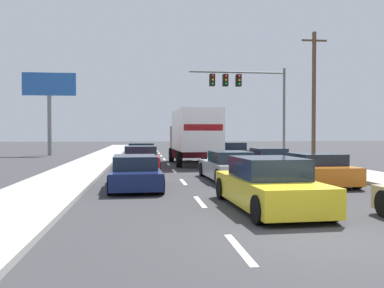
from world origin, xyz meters
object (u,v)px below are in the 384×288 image
Objects in this scene: box_truck at (194,134)px; car_black at (233,152)px; roadside_billboard at (49,95)px; car_gray at (269,160)px; car_orange at (315,170)px; car_yellow at (268,186)px; car_red at (140,159)px; car_silver at (229,167)px; traffic_signal_mast at (242,88)px; car_green at (141,153)px; utility_pole_mid at (314,95)px; car_navy at (135,173)px.

box_truck is 1.68× the size of car_black.
roadside_billboard reaches higher than box_truck.
car_gray is 1.05× the size of car_orange.
car_orange is (3.38, 4.94, -0.05)m from car_yellow.
car_silver is at bearing -54.86° from car_red.
car_yellow is at bearing -74.14° from car_red.
box_truck is at bearing 90.20° from car_yellow.
traffic_signal_mast is at bearing -18.95° from roadside_billboard.
car_green is at bearing -171.95° from car_black.
box_truck is (3.32, 3.85, 1.36)m from car_red.
car_red is 0.90× the size of car_yellow.
roadside_billboard is at bearing 118.65° from car_silver.
car_black is (2.94, 12.83, 0.04)m from car_silver.
car_yellow is at bearing -92.72° from car_silver.
utility_pole_mid is at bearing -27.01° from roadside_billboard.
car_black reaches higher than car_navy.
car_gray is at bearing -129.32° from utility_pole_mid.
box_truck reaches higher than car_green.
car_silver reaches higher than car_gray.
car_orange reaches higher than car_gray.
car_green is 6.65m from car_red.
car_yellow reaches higher than car_orange.
car_orange is 0.45× the size of utility_pole_mid.
box_truck reaches higher than car_orange.
box_truck reaches higher than car_gray.
car_gray is 23.02m from roadside_billboard.
car_navy is (-0.16, -7.25, -0.04)m from car_red.
car_red is 0.47× the size of utility_pole_mid.
utility_pole_mid reaches higher than box_truck.
car_green is at bearing -50.20° from roadside_billboard.
car_yellow reaches higher than car_gray.
traffic_signal_mast is at bearing 130.34° from utility_pole_mid.
car_green is 10.44m from traffic_signal_mast.
car_gray is (3.62, -4.12, -1.41)m from box_truck.
car_red is at bearing 134.18° from car_orange.
roadside_billboard is (-11.47, 12.57, 3.43)m from box_truck.
car_black is at bearing 65.40° from car_navy.
car_silver is at bearing 150.88° from car_orange.
car_navy is 9.95m from car_gray.
car_red is 0.58× the size of roadside_billboard.
box_truck is 5.17m from car_black.
car_yellow is at bearing -52.70° from car_navy.
car_yellow is at bearing -99.48° from car_black.
car_red reaches higher than car_navy.
car_green is 13.89m from car_navy.
car_navy is at bearing -152.57° from car_silver.
car_black is 7.04m from utility_pole_mid.
car_gray is (6.94, -0.28, -0.05)m from car_red.
car_orange is (-0.18, -6.68, 0.02)m from car_gray.
car_gray is 9.21m from utility_pole_mid.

